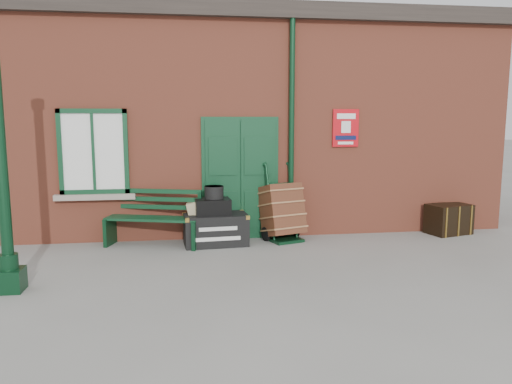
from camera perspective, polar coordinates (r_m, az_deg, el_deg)
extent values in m
plane|color=gray|center=(8.07, 1.54, -7.65)|extent=(80.00, 80.00, 0.00)
cube|color=#AB4F37|center=(11.22, -1.47, 7.25)|extent=(10.00, 4.00, 4.00)
cube|color=#38302B|center=(11.38, -1.52, 18.14)|extent=(10.30, 4.30, 0.30)
cube|color=#0F381F|center=(9.23, -1.81, 1.37)|extent=(1.42, 0.12, 2.32)
cube|color=white|center=(9.24, -18.10, 4.40)|extent=(1.20, 0.08, 1.50)
cylinder|color=black|center=(9.27, 4.08, 6.97)|extent=(0.10, 0.10, 4.00)
cube|color=red|center=(9.60, 10.21, 7.21)|extent=(0.50, 0.03, 0.70)
cube|color=black|center=(7.32, -26.30, -9.02)|extent=(0.34, 0.34, 0.30)
cylinder|color=black|center=(7.26, -26.43, -7.13)|extent=(0.24, 0.24, 0.20)
cube|color=#0F381F|center=(8.93, -11.72, -2.99)|extent=(1.70, 0.89, 0.04)
cube|color=#0F381F|center=(9.09, -11.26, -0.79)|extent=(1.59, 0.51, 0.44)
cube|color=black|center=(9.27, -16.29, -4.28)|extent=(0.20, 0.49, 0.49)
cube|color=black|center=(8.74, -6.78, -4.76)|extent=(0.20, 0.49, 0.49)
cube|color=black|center=(8.91, -4.62, -4.29)|extent=(1.15, 0.69, 0.55)
cube|color=black|center=(8.82, -4.98, -1.66)|extent=(0.64, 0.49, 0.28)
cylinder|color=black|center=(8.81, -4.82, -0.03)|extent=(0.36, 0.36, 0.22)
cube|color=tan|center=(9.08, -6.67, -3.33)|extent=(0.42, 0.57, 0.78)
cube|color=tan|center=(9.10, -5.53, -3.64)|extent=(0.38, 0.52, 0.67)
cube|color=black|center=(9.16, 3.51, -5.52)|extent=(0.64, 0.54, 0.05)
cylinder|color=black|center=(9.08, 1.63, -1.27)|extent=(0.16, 0.38, 1.38)
cylinder|color=black|center=(9.31, 4.21, -1.04)|extent=(0.16, 0.38, 1.38)
cylinder|color=black|center=(9.17, 1.13, -4.82)|extent=(0.13, 0.26, 0.26)
cylinder|color=black|center=(9.48, 4.50, -4.42)|extent=(0.13, 0.26, 0.26)
cube|color=#5A2D1B|center=(9.20, 2.99, -2.04)|extent=(0.87, 0.90, 1.02)
cube|color=black|center=(10.42, 21.15, -2.89)|extent=(0.91, 0.71, 0.58)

